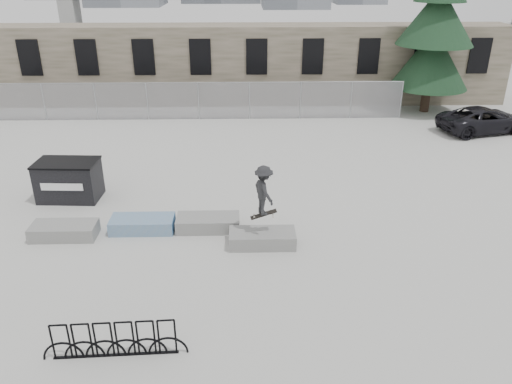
# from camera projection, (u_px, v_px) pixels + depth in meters

# --- Properties ---
(ground) EXTENTS (120.00, 120.00, 0.00)m
(ground) POSITION_uv_depth(u_px,v_px,m) (169.00, 232.00, 15.89)
(ground) COLOR #B9B8B3
(ground) RESTS_ON ground
(stone_wall) EXTENTS (36.00, 2.58, 4.50)m
(stone_wall) POSITION_uv_depth(u_px,v_px,m) (202.00, 64.00, 29.67)
(stone_wall) COLOR #645C4A
(stone_wall) RESTS_ON ground
(chainlink_fence) EXTENTS (22.06, 0.06, 2.02)m
(chainlink_fence) POSITION_uv_depth(u_px,v_px,m) (198.00, 100.00, 26.79)
(chainlink_fence) COLOR gray
(chainlink_fence) RESTS_ON ground
(planter_far_left) EXTENTS (2.00, 0.90, 0.44)m
(planter_far_left) POSITION_uv_depth(u_px,v_px,m) (64.00, 230.00, 15.50)
(planter_far_left) COLOR gray
(planter_far_left) RESTS_ON ground
(planter_center_left) EXTENTS (2.00, 0.90, 0.44)m
(planter_center_left) POSITION_uv_depth(u_px,v_px,m) (142.00, 224.00, 15.89)
(planter_center_left) COLOR teal
(planter_center_left) RESTS_ON ground
(planter_center_right) EXTENTS (2.00, 0.90, 0.44)m
(planter_center_right) POSITION_uv_depth(u_px,v_px,m) (208.00, 222.00, 15.96)
(planter_center_right) COLOR gray
(planter_center_right) RESTS_ON ground
(planter_offset) EXTENTS (2.00, 0.90, 0.44)m
(planter_offset) POSITION_uv_depth(u_px,v_px,m) (262.00, 238.00, 15.07)
(planter_offset) COLOR gray
(planter_offset) RESTS_ON ground
(dumpster) EXTENTS (2.23, 1.43, 1.42)m
(dumpster) POSITION_uv_depth(u_px,v_px,m) (69.00, 180.00, 17.85)
(dumpster) COLOR black
(dumpster) RESTS_ON ground
(bike_rack) EXTENTS (3.14, 0.19, 0.90)m
(bike_rack) POSITION_uv_depth(u_px,v_px,m) (114.00, 340.00, 10.72)
(bike_rack) COLOR black
(bike_rack) RESTS_ON ground
(spruce_tree) EXTENTS (4.23, 4.23, 11.50)m
(spruce_tree) POSITION_uv_depth(u_px,v_px,m) (437.00, 22.00, 26.63)
(spruce_tree) COLOR #38281E
(spruce_tree) RESTS_ON ground
(suv) EXTENTS (4.91, 3.13, 1.26)m
(suv) POSITION_uv_depth(u_px,v_px,m) (484.00, 120.00, 24.95)
(suv) COLOR black
(suv) RESTS_ON ground
(skateboarder) EXTENTS (0.89, 1.11, 1.65)m
(skateboarder) POSITION_uv_depth(u_px,v_px,m) (264.00, 191.00, 14.43)
(skateboarder) COLOR #242426
(skateboarder) RESTS_ON ground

